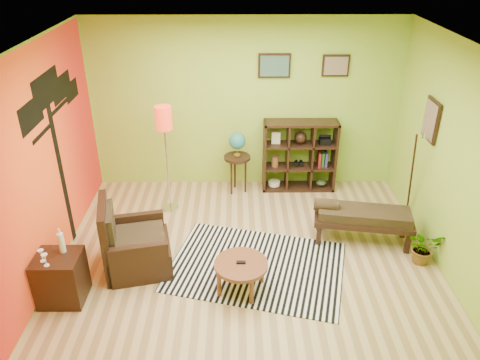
{
  "coord_description": "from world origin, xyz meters",
  "views": [
    {
      "loc": [
        -0.15,
        -4.97,
        3.88
      ],
      "look_at": [
        -0.1,
        0.34,
        1.05
      ],
      "focal_mm": 35.0,
      "sensor_mm": 36.0,
      "label": 1
    }
  ],
  "objects_px": {
    "side_cabinet": "(61,278)",
    "potted_plant": "(423,250)",
    "cube_shelf": "(300,156)",
    "armchair": "(133,248)",
    "coffee_table": "(241,267)",
    "floor_lamp": "(164,128)",
    "globe_table": "(237,148)",
    "bench": "(361,216)"
  },
  "relations": [
    {
      "from": "coffee_table",
      "to": "side_cabinet",
      "type": "xyz_separation_m",
      "value": [
        -2.11,
        -0.14,
        -0.03
      ]
    },
    {
      "from": "side_cabinet",
      "to": "cube_shelf",
      "type": "bearing_deg",
      "value": 40.99
    },
    {
      "from": "side_cabinet",
      "to": "floor_lamp",
      "type": "distance_m",
      "value": 2.51
    },
    {
      "from": "bench",
      "to": "side_cabinet",
      "type": "bearing_deg",
      "value": -162.97
    },
    {
      "from": "side_cabinet",
      "to": "globe_table",
      "type": "relative_size",
      "value": 0.88
    },
    {
      "from": "coffee_table",
      "to": "side_cabinet",
      "type": "distance_m",
      "value": 2.11
    },
    {
      "from": "side_cabinet",
      "to": "armchair",
      "type": "bearing_deg",
      "value": 39.33
    },
    {
      "from": "armchair",
      "to": "potted_plant",
      "type": "bearing_deg",
      "value": 1.05
    },
    {
      "from": "coffee_table",
      "to": "potted_plant",
      "type": "xyz_separation_m",
      "value": [
        2.39,
        0.52,
        -0.16
      ]
    },
    {
      "from": "bench",
      "to": "potted_plant",
      "type": "bearing_deg",
      "value": -34.43
    },
    {
      "from": "armchair",
      "to": "globe_table",
      "type": "xyz_separation_m",
      "value": [
        1.35,
        2.0,
        0.5
      ]
    },
    {
      "from": "globe_table",
      "to": "floor_lamp",
      "type": "bearing_deg",
      "value": -152.0
    },
    {
      "from": "coffee_table",
      "to": "potted_plant",
      "type": "relative_size",
      "value": 1.41
    },
    {
      "from": "cube_shelf",
      "to": "armchair",
      "type": "bearing_deg",
      "value": -138.53
    },
    {
      "from": "side_cabinet",
      "to": "coffee_table",
      "type": "bearing_deg",
      "value": 3.84
    },
    {
      "from": "floor_lamp",
      "to": "globe_table",
      "type": "bearing_deg",
      "value": 28.0
    },
    {
      "from": "side_cabinet",
      "to": "globe_table",
      "type": "height_order",
      "value": "globe_table"
    },
    {
      "from": "coffee_table",
      "to": "floor_lamp",
      "type": "height_order",
      "value": "floor_lamp"
    },
    {
      "from": "coffee_table",
      "to": "floor_lamp",
      "type": "xyz_separation_m",
      "value": [
        -1.09,
        1.9,
        1.03
      ]
    },
    {
      "from": "floor_lamp",
      "to": "potted_plant",
      "type": "xyz_separation_m",
      "value": [
        3.49,
        -1.37,
        -1.19
      ]
    },
    {
      "from": "armchair",
      "to": "floor_lamp",
      "type": "distance_m",
      "value": 1.82
    },
    {
      "from": "floor_lamp",
      "to": "potted_plant",
      "type": "height_order",
      "value": "floor_lamp"
    },
    {
      "from": "coffee_table",
      "to": "side_cabinet",
      "type": "relative_size",
      "value": 0.7
    },
    {
      "from": "globe_table",
      "to": "coffee_table",
      "type": "bearing_deg",
      "value": -89.16
    },
    {
      "from": "armchair",
      "to": "globe_table",
      "type": "relative_size",
      "value": 0.93
    },
    {
      "from": "side_cabinet",
      "to": "floor_lamp",
      "type": "bearing_deg",
      "value": 63.52
    },
    {
      "from": "side_cabinet",
      "to": "potted_plant",
      "type": "xyz_separation_m",
      "value": [
        4.5,
        0.66,
        -0.13
      ]
    },
    {
      "from": "globe_table",
      "to": "bench",
      "type": "height_order",
      "value": "globe_table"
    },
    {
      "from": "coffee_table",
      "to": "armchair",
      "type": "distance_m",
      "value": 1.45
    },
    {
      "from": "coffee_table",
      "to": "bench",
      "type": "relative_size",
      "value": 0.46
    },
    {
      "from": "armchair",
      "to": "side_cabinet",
      "type": "distance_m",
      "value": 0.94
    },
    {
      "from": "coffee_table",
      "to": "floor_lamp",
      "type": "distance_m",
      "value": 2.42
    },
    {
      "from": "coffee_table",
      "to": "potted_plant",
      "type": "height_order",
      "value": "coffee_table"
    },
    {
      "from": "cube_shelf",
      "to": "bench",
      "type": "relative_size",
      "value": 0.85
    },
    {
      "from": "coffee_table",
      "to": "cube_shelf",
      "type": "distance_m",
      "value": 2.77
    },
    {
      "from": "armchair",
      "to": "globe_table",
      "type": "height_order",
      "value": "globe_table"
    },
    {
      "from": "armchair",
      "to": "cube_shelf",
      "type": "bearing_deg",
      "value": 41.47
    },
    {
      "from": "floor_lamp",
      "to": "bench",
      "type": "xyz_separation_m",
      "value": [
        2.76,
        -0.88,
        -0.97
      ]
    },
    {
      "from": "coffee_table",
      "to": "globe_table",
      "type": "bearing_deg",
      "value": 90.84
    },
    {
      "from": "bench",
      "to": "armchair",
      "type": "bearing_deg",
      "value": -169.54
    },
    {
      "from": "potted_plant",
      "to": "armchair",
      "type": "bearing_deg",
      "value": -178.95
    },
    {
      "from": "bench",
      "to": "floor_lamp",
      "type": "bearing_deg",
      "value": 162.36
    }
  ]
}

